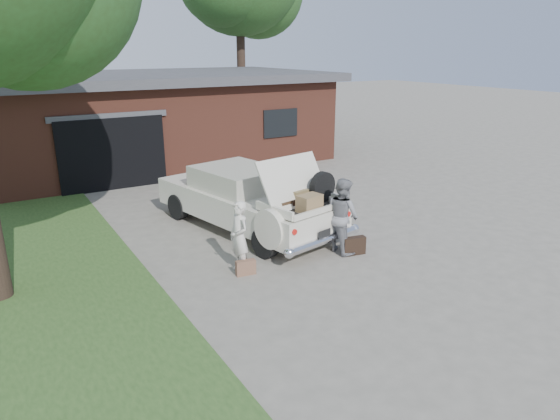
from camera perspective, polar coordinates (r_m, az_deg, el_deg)
ground at (r=9.91m, az=1.82°, el=-6.98°), size 90.00×90.00×0.00m
house at (r=20.04m, az=-14.11°, el=10.28°), size 12.80×7.80×3.30m
sedan at (r=11.99m, az=-3.75°, el=1.32°), size 2.94×5.40×1.98m
woman_left at (r=9.68m, az=-4.69°, el=-3.08°), size 0.37×0.54×1.43m
woman_right at (r=10.63m, az=7.15°, el=-0.64°), size 0.63×0.80×1.62m
suitcase_left at (r=9.71m, az=-3.94°, el=-6.58°), size 0.40×0.18×0.30m
suitcase_right at (r=10.71m, az=8.43°, el=-4.07°), size 0.52×0.25×0.39m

